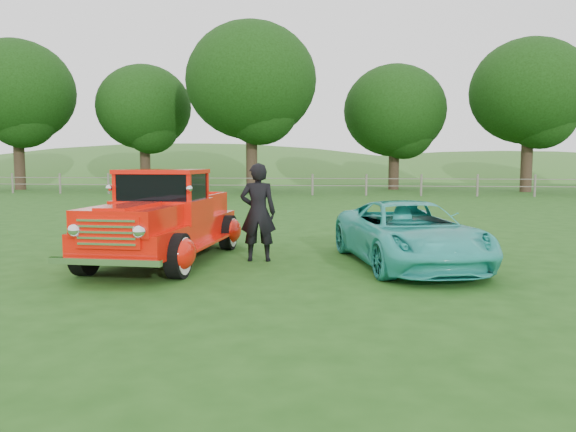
# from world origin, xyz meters

# --- Properties ---
(ground) EXTENTS (140.00, 140.00, 0.00)m
(ground) POSITION_xyz_m (0.00, 0.00, 0.00)
(ground) COLOR #1D4813
(ground) RESTS_ON ground
(distant_hills) EXTENTS (116.00, 60.00, 18.00)m
(distant_hills) POSITION_xyz_m (-4.08, 59.46, -4.55)
(distant_hills) COLOR #325C22
(distant_hills) RESTS_ON ground
(fence_line) EXTENTS (48.00, 0.12, 1.20)m
(fence_line) POSITION_xyz_m (0.00, 22.00, 0.60)
(fence_line) COLOR #6C645B
(fence_line) RESTS_ON ground
(tree_far_west) EXTENTS (7.60, 7.60, 9.93)m
(tree_far_west) POSITION_xyz_m (-20.00, 26.00, 6.49)
(tree_far_west) COLOR #302018
(tree_far_west) RESTS_ON ground
(tree_mid_west) EXTENTS (6.40, 6.40, 8.46)m
(tree_mid_west) POSITION_xyz_m (-12.00, 28.00, 5.55)
(tree_mid_west) COLOR #302018
(tree_mid_west) RESTS_ON ground
(tree_near_west) EXTENTS (8.00, 8.00, 10.42)m
(tree_near_west) POSITION_xyz_m (-4.00, 25.00, 6.80)
(tree_near_west) COLOR #302018
(tree_near_west) RESTS_ON ground
(tree_near_east) EXTENTS (6.80, 6.80, 8.33)m
(tree_near_east) POSITION_xyz_m (5.00, 29.00, 5.25)
(tree_near_east) COLOR #302018
(tree_near_east) RESTS_ON ground
(tree_mid_east) EXTENTS (7.20, 7.20, 9.44)m
(tree_mid_east) POSITION_xyz_m (13.00, 27.00, 6.17)
(tree_mid_east) COLOR #302018
(tree_mid_east) RESTS_ON ground
(red_pickup) EXTENTS (2.40, 5.06, 1.78)m
(red_pickup) POSITION_xyz_m (-1.39, 0.92, 0.80)
(red_pickup) COLOR black
(red_pickup) RESTS_ON ground
(teal_sedan) EXTENTS (2.97, 4.64, 1.19)m
(teal_sedan) POSITION_xyz_m (3.26, 1.01, 0.60)
(teal_sedan) COLOR #2CB3A7
(teal_sedan) RESTS_ON ground
(man) EXTENTS (0.73, 0.52, 1.90)m
(man) POSITION_xyz_m (0.40, 1.15, 0.95)
(man) COLOR black
(man) RESTS_ON ground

